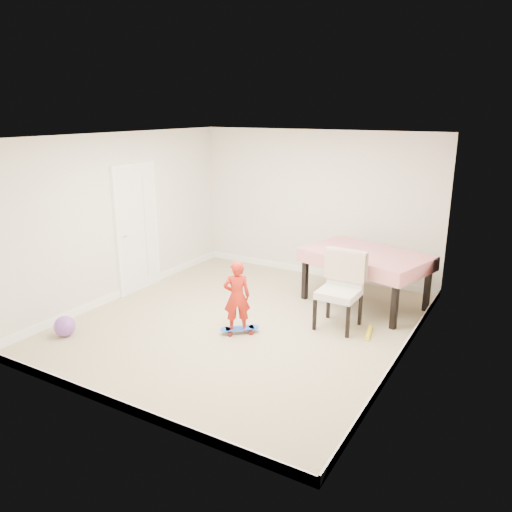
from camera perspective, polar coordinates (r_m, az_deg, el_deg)
The scene contains 17 objects.
ground at distance 7.22m, azimuth -1.50°, elevation -7.53°, with size 5.00×5.00×0.00m, color tan.
ceiling at distance 6.60m, azimuth -1.67°, elevation 13.38°, with size 4.50×5.00×0.04m, color white.
wall_back at distance 8.95m, azimuth 6.81°, elevation 5.83°, with size 4.50×0.04×2.60m, color beige.
wall_front at distance 4.95m, azimuth -16.82°, elevation -3.57°, with size 4.50×0.04×2.60m, color beige.
wall_left at distance 8.16m, azimuth -15.08°, elevation 4.34°, with size 0.04×5.00×2.60m, color beige.
wall_right at distance 5.97m, azimuth 16.96°, elevation -0.15°, with size 0.04×5.00×2.60m, color beige.
door at distance 8.42m, azimuth -13.47°, elevation 2.90°, with size 0.10×0.94×2.11m, color white.
baseboard_back at distance 9.27m, azimuth 6.57°, elevation -1.71°, with size 4.50×0.02×0.12m, color white.
baseboard_front at distance 5.48m, azimuth -15.79°, elevation -15.88°, with size 4.50×0.02×0.12m, color white.
baseboard_left at distance 8.50m, azimuth -14.51°, elevation -3.84°, with size 0.02×5.00×0.12m, color white.
baseboard_right at distance 6.42m, azimuth 16.12°, elevation -10.83°, with size 0.02×5.00×0.12m, color white.
dining_table at distance 7.87m, azimuth 12.30°, elevation -2.53°, with size 1.80×1.13×0.85m, color #B02309, non-canonical shape.
dining_chair at distance 6.94m, azimuth 9.43°, elevation -3.98°, with size 0.58×0.66×1.07m, color white, non-canonical shape.
skateboard at distance 6.86m, azimuth -1.86°, elevation -8.50°, with size 0.53×0.19×0.08m, color blue, non-canonical shape.
child at distance 6.68m, azimuth -2.20°, elevation -4.95°, with size 0.36×0.24×0.99m, color red.
balloon at distance 7.21m, azimuth -21.03°, elevation -7.51°, with size 0.28×0.28×0.28m, color purple.
foam_toy at distance 6.99m, azimuth 12.77°, elevation -8.52°, with size 0.06×0.06×0.40m, color yellow.
Camera 1 is at (3.46, -5.61, 2.94)m, focal length 35.00 mm.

